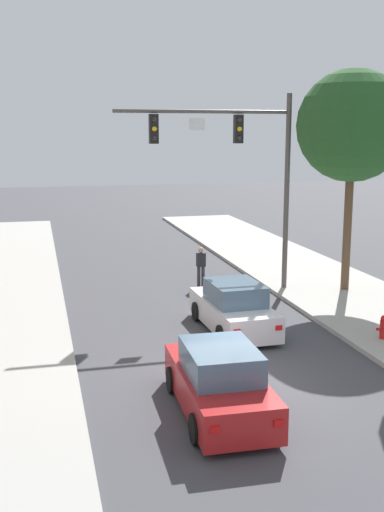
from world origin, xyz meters
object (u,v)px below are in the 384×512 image
traffic_signal_mast (240,155)px  street_tree_second (352,126)px  fire_hydrant (384,327)px  car_lead_white (234,309)px  car_following_red (219,383)px  pedestrian_crossing_road (201,265)px

traffic_signal_mast → street_tree_second: 4.34m
traffic_signal_mast → fire_hydrant: (2.39, -6.62, -4.84)m
car_lead_white → car_following_red: (-2.13, -5.57, 0.00)m
street_tree_second → car_following_red: bearing=-130.8°
car_lead_white → pedestrian_crossing_road: bearing=85.4°
car_following_red → street_tree_second: (7.85, 9.09, 5.70)m
traffic_signal_mast → pedestrian_crossing_road: size_ratio=4.57×
traffic_signal_mast → street_tree_second: street_tree_second is taller
street_tree_second → fire_hydrant: bearing=-106.7°
fire_hydrant → street_tree_second: (1.73, 5.77, 5.92)m
pedestrian_crossing_road → fire_hydrant: size_ratio=2.28×
fire_hydrant → street_tree_second: street_tree_second is taller
pedestrian_crossing_road → street_tree_second: (5.26, -2.28, 5.51)m
traffic_signal_mast → fire_hydrant: bearing=-70.2°
traffic_signal_mast → car_following_red: 11.59m
pedestrian_crossing_road → street_tree_second: street_tree_second is taller
fire_hydrant → pedestrian_crossing_road: bearing=113.6°
fire_hydrant → street_tree_second: 8.44m
street_tree_second → pedestrian_crossing_road: bearing=156.6°
pedestrian_crossing_road → fire_hydrant: pedestrian_crossing_road is taller
car_following_red → fire_hydrant: car_following_red is taller
traffic_signal_mast → car_lead_white: size_ratio=1.75×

